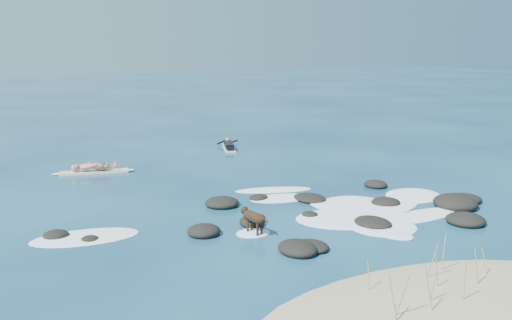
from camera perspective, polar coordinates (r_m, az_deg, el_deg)
ground at (r=19.96m, az=1.03°, el=-5.10°), size 160.00×160.00×0.00m
sand_dune at (r=13.70m, az=17.39°, el=-14.00°), size 9.00×4.40×0.60m
dune_grass at (r=13.49m, az=17.18°, el=-11.44°), size 3.89×1.95×1.20m
reef_rocks at (r=19.75m, az=10.23°, el=-5.16°), size 15.30×6.85×0.61m
breaking_foam at (r=19.93m, az=8.20°, el=-5.23°), size 15.22×7.84×0.12m
standing_surfer_rig at (r=26.27m, az=-15.98°, el=0.43°), size 3.57×1.22×2.04m
paddling_surfer_rig at (r=31.08m, az=-2.73°, el=1.42°), size 1.50×2.65×0.46m
dog at (r=17.51m, az=-0.29°, el=-5.73°), size 0.54×1.26×0.81m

